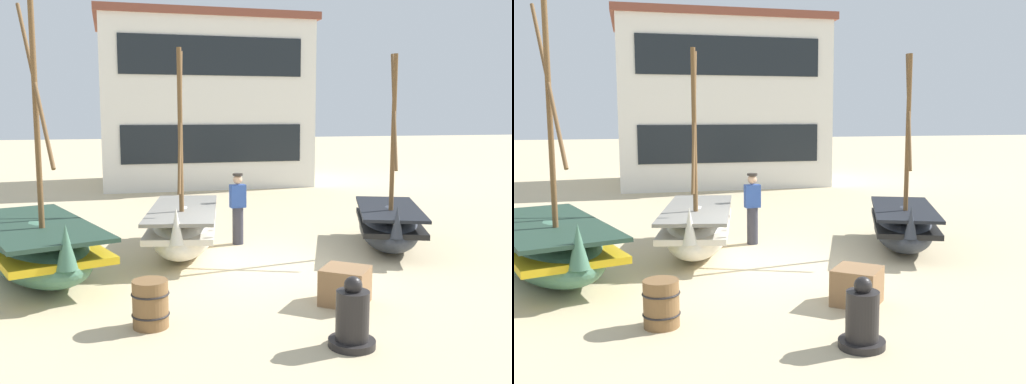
# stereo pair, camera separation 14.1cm
# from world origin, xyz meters

# --- Properties ---
(ground_plane) EXTENTS (120.00, 120.00, 0.00)m
(ground_plane) POSITION_xyz_m (0.00, 0.00, 0.00)
(ground_plane) COLOR #CCB78E
(fishing_boat_near_left) EXTENTS (2.12, 4.06, 4.42)m
(fishing_boat_near_left) POSITION_xyz_m (-1.49, 1.64, 0.57)
(fishing_boat_near_left) COLOR silver
(fishing_boat_near_left) RESTS_ON ground
(fishing_boat_centre_large) EXTENTS (3.08, 4.69, 5.10)m
(fishing_boat_centre_large) POSITION_xyz_m (-4.42, 0.42, 0.59)
(fishing_boat_centre_large) COLOR #427056
(fishing_boat_centre_large) RESTS_ON ground
(fishing_boat_far_right) EXTENTS (2.50, 3.66, 4.42)m
(fishing_boat_far_right) POSITION_xyz_m (3.15, 0.98, 0.54)
(fishing_boat_far_right) COLOR #2D333D
(fishing_boat_far_right) RESTS_ON ground
(fisherman_by_hull) EXTENTS (0.37, 0.26, 1.68)m
(fisherman_by_hull) POSITION_xyz_m (-0.14, 2.18, 0.83)
(fisherman_by_hull) COLOR #33333D
(fisherman_by_hull) RESTS_ON ground
(capstan_winch) EXTENTS (0.63, 0.63, 0.96)m
(capstan_winch) POSITION_xyz_m (0.02, -4.08, 0.38)
(capstan_winch) COLOR black
(capstan_winch) RESTS_ON ground
(wooden_barrel) EXTENTS (0.56, 0.56, 0.70)m
(wooden_barrel) POSITION_xyz_m (-2.53, -2.70, 0.35)
(wooden_barrel) COLOR brown
(wooden_barrel) RESTS_ON ground
(cargo_crate) EXTENTS (1.01, 1.01, 0.60)m
(cargo_crate) POSITION_xyz_m (0.62, -2.43, 0.30)
(cargo_crate) COLOR olive
(cargo_crate) RESTS_ON ground
(harbor_building_main) EXTENTS (8.92, 6.04, 7.12)m
(harbor_building_main) POSITION_xyz_m (0.98, 14.54, 3.57)
(harbor_building_main) COLOR white
(harbor_building_main) RESTS_ON ground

